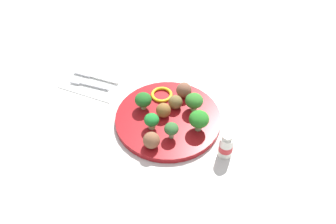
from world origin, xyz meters
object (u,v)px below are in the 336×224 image
at_px(broccoli_floret_near_rim, 198,121).
at_px(meatball_mid_left, 151,140).
at_px(meatball_front_left, 183,90).
at_px(knife, 94,76).
at_px(broccoli_floret_mid_left, 194,101).
at_px(fork, 88,84).
at_px(broccoli_floret_front_left, 143,100).
at_px(broccoli_floret_far_rim, 171,129).
at_px(broccoli_floret_mid_right, 152,120).
at_px(meatball_front_right, 174,102).
at_px(plate, 168,119).
at_px(napkin, 94,82).
at_px(meatball_back_left, 163,110).
at_px(yogurt_bottle, 226,146).
at_px(pepper_ring_back_right, 162,95).

xyz_separation_m(broccoli_floret_near_rim, meatball_mid_left, (0.08, 0.10, -0.01)).
distance_m(meatball_front_left, knife, 0.28).
bearing_deg(meatball_front_left, meatball_mid_left, 93.47).
height_order(broccoli_floret_mid_left, meatball_front_left, broccoli_floret_mid_left).
bearing_deg(fork, broccoli_floret_mid_left, -172.46).
distance_m(broccoli_floret_front_left, knife, 0.21).
xyz_separation_m(broccoli_floret_far_rim, broccoli_floret_mid_right, (0.06, -0.00, -0.00)).
xyz_separation_m(broccoli_floret_front_left, broccoli_floret_mid_right, (-0.05, 0.05, -0.00)).
xyz_separation_m(meatball_front_right, fork, (0.27, 0.03, -0.03)).
bearing_deg(broccoli_floret_mid_left, broccoli_floret_mid_right, 58.44).
relative_size(meatball_front_right, knife, 0.26).
height_order(broccoli_floret_front_left, meatball_front_right, broccoli_floret_front_left).
height_order(broccoli_floret_mid_left, knife, broccoli_floret_mid_left).
bearing_deg(plate, napkin, -7.45).
bearing_deg(meatball_back_left, plate, -178.03).
height_order(napkin, yogurt_bottle, yogurt_bottle).
bearing_deg(meatball_mid_left, broccoli_floret_near_rim, -127.98).
xyz_separation_m(broccoli_floret_far_rim, meatball_back_left, (0.05, -0.06, -0.01)).
xyz_separation_m(meatball_mid_left, napkin, (0.28, -0.14, -0.03)).
relative_size(napkin, yogurt_bottle, 2.35).
bearing_deg(meatball_mid_left, yogurt_bottle, -156.57).
bearing_deg(knife, broccoli_floret_mid_left, -178.93).
bearing_deg(meatball_front_left, broccoli_floret_far_rim, 105.54).
relative_size(meatball_front_left, knife, 0.29).
bearing_deg(broccoli_floret_near_rim, yogurt_bottle, 162.28).
xyz_separation_m(meatball_front_left, yogurt_bottle, (-0.18, 0.13, -0.00)).
height_order(plate, meatball_mid_left, meatball_mid_left).
distance_m(meatball_front_left, napkin, 0.27).
distance_m(broccoli_floret_mid_left, pepper_ring_back_right, 0.11).
relative_size(broccoli_floret_near_rim, meatball_mid_left, 1.36).
distance_m(meatball_front_left, yogurt_bottle, 0.22).
relative_size(broccoli_floret_mid_left, meatball_mid_left, 1.23).
distance_m(broccoli_floret_far_rim, knife, 0.33).
xyz_separation_m(broccoli_floret_near_rim, broccoli_floret_mid_right, (0.11, 0.05, -0.01)).
xyz_separation_m(broccoli_floret_far_rim, meatball_mid_left, (0.03, 0.05, -0.01)).
height_order(broccoli_floret_mid_right, meatball_front_left, broccoli_floret_mid_right).
bearing_deg(broccoli_floret_far_rim, yogurt_bottle, -170.25).
height_order(meatball_mid_left, knife, meatball_mid_left).
bearing_deg(plate, meatball_back_left, 1.97).
bearing_deg(broccoli_floret_near_rim, meatball_back_left, -2.10).
relative_size(broccoli_floret_far_rim, yogurt_bottle, 0.63).
bearing_deg(napkin, broccoli_floret_front_left, 169.14).
xyz_separation_m(broccoli_floret_far_rim, napkin, (0.31, -0.09, -0.04)).
height_order(broccoli_floret_mid_right, napkin, broccoli_floret_mid_right).
xyz_separation_m(meatball_front_left, meatball_mid_left, (-0.01, 0.20, -0.00)).
relative_size(napkin, fork, 1.40).
xyz_separation_m(broccoli_floret_mid_left, meatball_mid_left, (0.04, 0.16, -0.01)).
distance_m(broccoli_floret_mid_right, meatball_mid_left, 0.06).
relative_size(broccoli_floret_mid_left, meatball_front_right, 1.36).
height_order(meatball_back_left, meatball_front_right, meatball_back_left).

